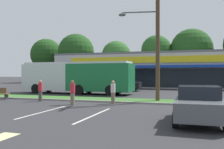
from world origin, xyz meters
name	(u,v)px	position (x,y,z in m)	size (l,w,h in m)	color
grass_median	(72,98)	(0.00, 14.00, 0.06)	(56.00, 2.20, 0.12)	#386B28
curb_lip	(64,100)	(0.00, 12.78, 0.06)	(56.00, 0.24, 0.12)	gray
parking_stripe_2	(44,112)	(1.56, 7.68, 0.00)	(0.12, 4.80, 0.01)	silver
parking_stripe_3	(94,115)	(4.58, 7.50, 0.00)	(0.12, 4.80, 0.01)	silver
storefront_building	(155,70)	(3.80, 35.15, 2.60)	(30.05, 11.65, 5.18)	#BCB7AD
tree_far_left	(46,55)	(-22.51, 45.49, 6.45)	(7.24, 7.24, 10.08)	#473323
tree_left	(76,52)	(-14.39, 44.29, 6.74)	(7.79, 7.79, 10.64)	#473323
tree_mid_left	(116,56)	(-5.50, 44.91, 5.78)	(6.10, 6.10, 8.85)	#473323
tree_mid	(156,50)	(2.62, 46.11, 6.75)	(6.12, 6.12, 9.83)	#473323
tree_mid_right	(191,50)	(9.37, 46.94, 6.76)	(8.25, 8.25, 10.89)	#473323
utility_pole	(156,35)	(6.75, 14.11, 4.93)	(3.12, 2.39, 9.18)	#4C3826
city_bus	(77,77)	(-2.04, 19.11, 1.77)	(11.88, 2.90, 3.25)	#196638
bus_stop_bench	(0,93)	(-5.49, 12.13, 0.50)	(1.60, 0.45, 0.95)	brown
car_0	(122,84)	(1.39, 24.60, 0.79)	(4.46, 1.98, 1.54)	black
car_1	(73,83)	(-5.34, 24.86, 0.80)	(4.33, 2.02, 1.56)	navy
car_2	(199,104)	(9.53, 7.06, 0.79)	(2.00, 4.13, 1.56)	#515459
pedestrian_near_bench	(113,92)	(4.11, 12.16, 0.81)	(0.32, 0.32, 1.60)	#726651
pedestrian_by_pole	(73,92)	(1.65, 10.91, 0.83)	(0.33, 0.33, 1.65)	#726651
pedestrian_far	(40,91)	(-1.60, 12.02, 0.80)	(0.32, 0.32, 1.60)	#47423D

